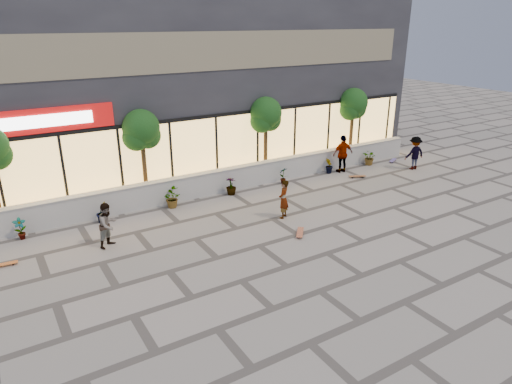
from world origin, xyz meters
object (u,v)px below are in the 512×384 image
tree_east (353,106)px  skateboard_left (5,264)px  skater_right_near (343,154)px  skater_right_far (415,153)px  skater_center (284,199)px  skater_left (108,225)px  skateboard_right_near (357,176)px  skateboard_center (300,232)px  tree_midwest (141,132)px  skateboard_right_far (393,160)px  tree_mideast (266,117)px

tree_east → skateboard_left: (-17.17, -3.04, -2.91)m
skater_right_near → skater_right_far: bearing=164.0°
skater_center → skateboard_left: 9.73m
skater_left → skateboard_right_near: size_ratio=1.85×
tree_east → skateboard_left: tree_east is taller
skater_right_near → skateboard_center: (-6.13, -4.69, -0.87)m
skater_center → skater_right_far: bearing=152.4°
skater_left → skater_right_near: 12.34m
skateboard_center → skateboard_right_near: bearing=-19.1°
tree_midwest → skater_right_near: 10.02m
tree_midwest → skater_right_far: bearing=-12.6°
skater_center → skateboard_right_far: skater_center is taller
tree_midwest → skater_center: tree_midwest is taller
skateboard_left → skateboard_right_far: size_ratio=0.93×
tree_midwest → skateboard_right_near: tree_midwest is taller
skater_right_near → skateboard_center: size_ratio=2.39×
skater_left → skater_right_far: bearing=-32.2°
skateboard_left → skateboard_right_far: skateboard_right_far is taller
skater_left → skateboard_right_near: 12.29m
skater_center → skateboard_center: skater_center is taller
skater_right_far → skateboard_right_far: bearing=-86.3°
skater_center → skateboard_right_near: size_ratio=1.82×
skateboard_right_near → tree_midwest: bearing=-169.2°
tree_midwest → skater_center: bearing=-49.0°
tree_midwest → skater_right_far: 13.68m
tree_mideast → skateboard_left: 12.40m
tree_midwest → tree_east: size_ratio=1.00×
skater_right_near → skateboard_right_far: skater_right_near is taller
tree_east → skater_right_far: bearing=-60.3°
tree_midwest → skateboard_right_near: bearing=-14.3°
skater_center → skater_right_far: skater_right_far is taller
skater_right_far → skateboard_right_far: skater_right_far is taller
skater_left → tree_east: bearing=-20.2°
tree_midwest → tree_east: 11.50m
tree_mideast → skater_right_near: tree_mideast is taller
tree_east → skater_right_far: (1.68, -2.96, -2.13)m
tree_east → skateboard_center: 10.40m
skateboard_left → skateboard_right_near: skateboard_right_near is taller
skater_right_far → skateboard_right_near: 3.54m
skateboard_center → skateboard_left: (-9.25, 3.05, -0.01)m
tree_east → skater_left: size_ratio=2.50×
tree_midwest → skateboard_left: (-5.67, -3.04, -2.91)m
skater_left → skateboard_center: 6.67m
skater_right_far → skateboard_right_far: (0.12, 1.46, -0.78)m
tree_midwest → skater_right_near: (9.71, -1.40, -2.03)m
skateboard_right_far → tree_east: bearing=113.0°
tree_east → skateboard_right_far: (1.80, -1.50, -2.91)m
skater_right_far → tree_midwest: bearing=-4.4°
tree_east → skater_left: 14.54m
skateboard_left → tree_midwest: bearing=33.5°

